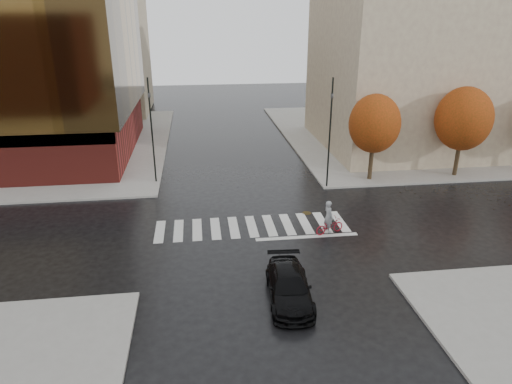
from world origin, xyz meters
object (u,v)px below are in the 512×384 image
at_px(sedan, 289,286).
at_px(fire_hydrant, 113,174).
at_px(traffic_light_nw, 151,124).
at_px(cyclist, 329,222).
at_px(traffic_light_ne, 330,125).

xyz_separation_m(sedan, fire_hydrant, (-10.38, 17.22, -0.15)).
bearing_deg(traffic_light_nw, sedan, 43.26).
bearing_deg(cyclist, traffic_light_nw, 29.23).
bearing_deg(traffic_light_nw, traffic_light_ne, 97.70).
distance_m(sedan, traffic_light_ne, 15.16).
relative_size(cyclist, fire_hydrant, 3.08).
bearing_deg(cyclist, sedan, 132.12).
bearing_deg(sedan, cyclist, 63.52).
height_order(sedan, traffic_light_ne, traffic_light_ne).
height_order(sedan, fire_hydrant, sedan).
distance_m(cyclist, fire_hydrant, 17.81).
bearing_deg(traffic_light_ne, sedan, 67.75).
height_order(cyclist, traffic_light_ne, traffic_light_ne).
xyz_separation_m(traffic_light_nw, fire_hydrant, (-3.34, 1.00, -4.09)).
xyz_separation_m(cyclist, fire_hydrant, (-14.01, 11.00, -0.18)).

